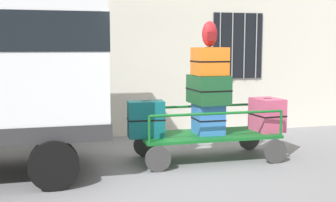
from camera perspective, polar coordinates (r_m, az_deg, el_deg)
The scene contains 10 objects.
ground_plane at distance 7.28m, azimuth 1.38°, elevation -8.70°, with size 40.00×40.00×0.00m, color gray.
building_wall at distance 9.83m, azimuth -3.28°, elevation 10.09°, with size 12.00×0.38×5.00m.
luggage_cart at distance 7.73m, azimuth 5.25°, elevation -4.88°, with size 2.47×1.09×0.47m.
cart_railing at distance 7.65m, azimuth 5.29°, elevation -1.55°, with size 2.35×0.96×0.45m.
suitcase_left_bottom at distance 7.35m, azimuth -2.90°, elevation -2.37°, with size 0.63×0.39×0.62m.
suitcase_midleft_bottom at distance 7.68m, azimuth 5.26°, elevation -2.32°, with size 0.47×0.52×0.53m.
suitcase_midleft_middle at distance 7.62m, azimuth 5.29°, elevation 1.52°, with size 0.61×0.78×0.50m.
suitcase_midleft_top at distance 7.54m, azimuth 5.46°, elevation 5.18°, with size 0.56×0.49×0.48m.
suitcase_center_bottom at distance 8.09m, azimuth 12.79°, elevation -1.75°, with size 0.51×0.62×0.60m.
backpack at distance 7.59m, azimuth 5.46°, elevation 8.68°, with size 0.27×0.22×0.44m.
Camera 1 is at (-1.93, -6.73, 1.99)m, focal length 46.75 mm.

